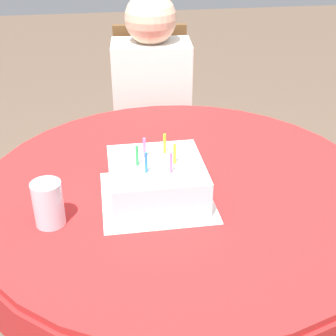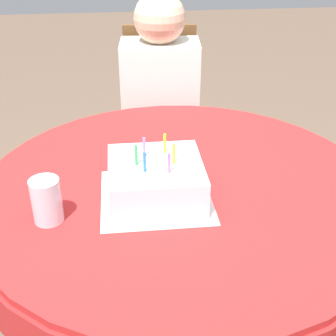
% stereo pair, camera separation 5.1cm
% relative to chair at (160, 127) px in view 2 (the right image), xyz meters
% --- Properties ---
extents(dining_table, '(1.19, 1.19, 0.74)m').
position_rel_chair_xyz_m(dining_table, '(-0.02, -0.87, 0.14)').
color(dining_table, '#B22323').
rests_on(dining_table, ground_plane).
extents(chair, '(0.40, 0.40, 0.97)m').
position_rel_chair_xyz_m(chair, '(0.00, 0.00, 0.00)').
color(chair, brown).
rests_on(chair, ground_plane).
extents(person, '(0.35, 0.32, 1.14)m').
position_rel_chair_xyz_m(person, '(-0.01, -0.09, 0.18)').
color(person, '#DBB293').
rests_on(person, ground_plane).
extents(napkin, '(0.30, 0.30, 0.00)m').
position_rel_chair_xyz_m(napkin, '(-0.10, -0.94, 0.23)').
color(napkin, white).
rests_on(napkin, dining_table).
extents(birthday_cake, '(0.25, 0.25, 0.16)m').
position_rel_chair_xyz_m(birthday_cake, '(-0.10, -0.94, 0.28)').
color(birthday_cake, white).
rests_on(birthday_cake, dining_table).
extents(drinking_glass, '(0.08, 0.08, 0.12)m').
position_rel_chair_xyz_m(drinking_glass, '(-0.38, -1.02, 0.29)').
color(drinking_glass, silver).
rests_on(drinking_glass, dining_table).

